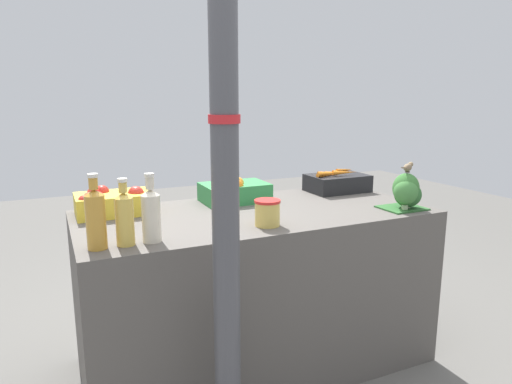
{
  "coord_description": "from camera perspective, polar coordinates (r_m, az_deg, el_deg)",
  "views": [
    {
      "loc": [
        -0.95,
        -2.05,
        1.41
      ],
      "look_at": [
        0.0,
        0.0,
        0.94
      ],
      "focal_mm": 32.0,
      "sensor_mm": 36.0,
      "label": 1
    }
  ],
  "objects": [
    {
      "name": "carrot_crate",
      "position": [
        2.86,
        10.11,
        1.2
      ],
      "size": [
        0.36,
        0.24,
        0.14
      ],
      "color": "black",
      "rests_on": "market_table"
    },
    {
      "name": "juice_bottle_amber",
      "position": [
        1.83,
        -19.41,
        -3.01
      ],
      "size": [
        0.08,
        0.08,
        0.29
      ],
      "color": "gold",
      "rests_on": "market_table"
    },
    {
      "name": "market_table",
      "position": [
        2.47,
        0.0,
        -11.9
      ],
      "size": [
        1.77,
        0.83,
        0.84
      ],
      "primitive_type": "cube",
      "color": "#56514C",
      "rests_on": "ground_plane"
    },
    {
      "name": "sparrow_bird",
      "position": [
        2.47,
        18.47,
        2.97
      ],
      "size": [
        0.13,
        0.07,
        0.05
      ],
      "rotation": [
        0.0,
        0.0,
        0.49
      ],
      "color": "#4C3D2D",
      "rests_on": "broccoli_pile"
    },
    {
      "name": "juice_bottle_golden",
      "position": [
        1.85,
        -16.11,
        -3.06
      ],
      "size": [
        0.07,
        0.07,
        0.27
      ],
      "color": "gold",
      "rests_on": "market_table"
    },
    {
      "name": "orange_crate",
      "position": [
        2.53,
        -2.74,
        0.19
      ],
      "size": [
        0.36,
        0.24,
        0.14
      ],
      "color": "#2D8442",
      "rests_on": "market_table"
    },
    {
      "name": "juice_bottle_cloudy",
      "position": [
        1.86,
        -12.98,
        -2.65
      ],
      "size": [
        0.08,
        0.08,
        0.28
      ],
      "color": "beige",
      "rests_on": "market_table"
    },
    {
      "name": "pickle_jar",
      "position": [
        2.06,
        1.43,
        -2.6
      ],
      "size": [
        0.12,
        0.12,
        0.12
      ],
      "color": "#DBBC56",
      "rests_on": "market_table"
    },
    {
      "name": "support_pole",
      "position": [
        1.56,
        -3.93,
        4.71
      ],
      "size": [
        0.11,
        0.11,
        2.43
      ],
      "color": "#4C4C51",
      "rests_on": "ground_plane"
    },
    {
      "name": "broccoli_pile",
      "position": [
        2.46,
        18.28,
        -0.02
      ],
      "size": [
        0.22,
        0.19,
        0.19
      ],
      "color": "#2D602D",
      "rests_on": "market_table"
    },
    {
      "name": "apple_crate",
      "position": [
        2.37,
        -17.48,
        -1.2
      ],
      "size": [
        0.36,
        0.24,
        0.14
      ],
      "color": "gold",
      "rests_on": "market_table"
    },
    {
      "name": "ground_plane",
      "position": [
        2.66,
        0.0,
        -20.2
      ],
      "size": [
        10.0,
        10.0,
        0.0
      ],
      "primitive_type": "plane",
      "color": "#605E59"
    }
  ]
}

